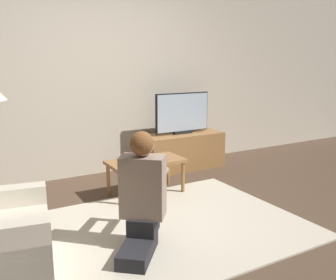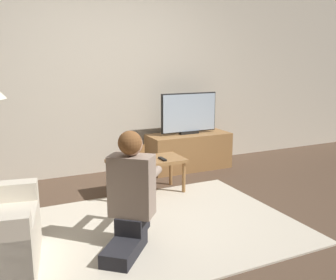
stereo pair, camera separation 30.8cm
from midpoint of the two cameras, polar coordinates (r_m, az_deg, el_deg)
name	(u,v)px [view 2 (the right image)]	position (r m, az deg, el deg)	size (l,w,h in m)	color
ground_plane	(165,227)	(3.46, 2.22, -13.13)	(10.00, 10.00, 0.00)	brown
wall_back	(102,74)	(4.92, -8.25, 9.95)	(10.00, 0.06, 2.60)	beige
rug	(165,226)	(3.46, 2.22, -13.01)	(2.28, 1.82, 0.02)	beige
tv_stand	(189,151)	(5.16, 4.87, -1.72)	(1.13, 0.46, 0.49)	olive
tv	(189,113)	(5.07, 4.96, 4.08)	(0.81, 0.08, 0.56)	black
coffee_table	(147,164)	(4.14, -1.17, -3.67)	(0.84, 0.42, 0.40)	olive
person_kneeling	(131,192)	(2.94, -2.67, -7.96)	(0.72, 0.79, 0.94)	#232328
picture_frame	(140,151)	(4.18, -2.20, -1.76)	(0.11, 0.01, 0.15)	olive
remote	(162,159)	(4.12, 1.28, -2.92)	(0.04, 0.15, 0.02)	black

